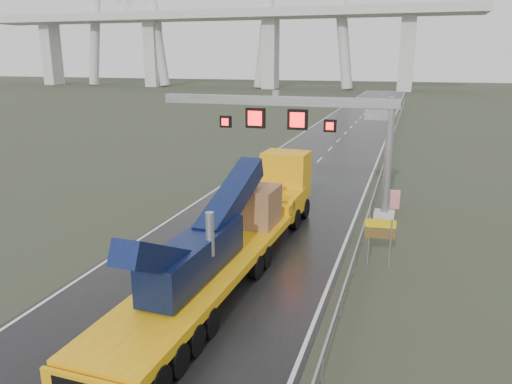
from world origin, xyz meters
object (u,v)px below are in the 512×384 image
(heavy_haul_truck, at_px, (244,221))
(exit_sign_pair, at_px, (380,233))
(sign_gantry, at_px, (309,121))

(heavy_haul_truck, height_order, exit_sign_pair, heavy_haul_truck)
(sign_gantry, bearing_deg, heavy_haul_truck, -98.43)
(heavy_haul_truck, distance_m, exit_sign_pair, 6.32)
(heavy_haul_truck, xyz_separation_m, exit_sign_pair, (6.27, 0.79, -0.20))
(sign_gantry, xyz_separation_m, exit_sign_pair, (5.00, -7.80, -3.98))
(exit_sign_pair, bearing_deg, heavy_haul_truck, -178.20)
(heavy_haul_truck, bearing_deg, exit_sign_pair, 8.97)
(heavy_haul_truck, bearing_deg, sign_gantry, 83.32)
(sign_gantry, xyz_separation_m, heavy_haul_truck, (-1.27, -8.60, -3.78))
(sign_gantry, distance_m, exit_sign_pair, 10.08)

